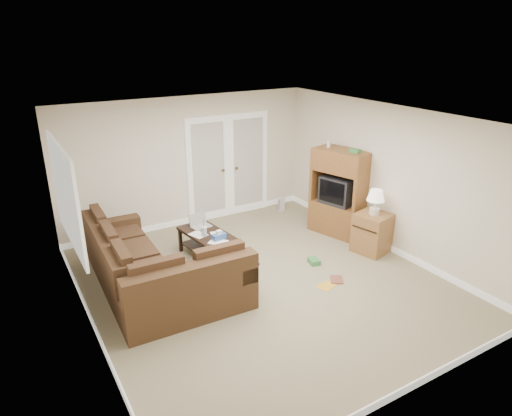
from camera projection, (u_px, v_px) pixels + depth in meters
floor at (263, 282)px, 7.00m from camera, size 5.50×5.50×0.00m
ceiling at (264, 119)px, 6.09m from camera, size 5.00×5.50×0.02m
wall_left at (82, 245)px, 5.36m from camera, size 0.02×5.50×2.50m
wall_right at (389, 179)px, 7.73m from camera, size 0.02×5.50×2.50m
wall_back at (188, 162)px, 8.75m from camera, size 5.00×0.02×2.50m
wall_front at (414, 295)px, 4.34m from camera, size 5.00×0.02×2.50m
baseboards at (263, 279)px, 6.98m from camera, size 5.00×5.50×0.10m
french_doors at (229, 167)px, 9.20m from camera, size 1.80×0.05×2.13m
window_left at (66, 196)px, 6.07m from camera, size 0.05×1.92×1.42m
sectional_sofa at (152, 273)px, 6.59m from camera, size 1.87×2.81×0.85m
coffee_table at (208, 244)px, 7.66m from camera, size 0.70×1.19×0.77m
tv_armoire at (340, 192)px, 8.44m from camera, size 0.81×1.12×1.73m
side_cabinet at (372, 230)px, 7.84m from camera, size 0.65×0.65×1.13m
space_heater at (281, 204)px, 9.74m from camera, size 0.12×0.10×0.29m
floor_magazine at (326, 286)px, 6.89m from camera, size 0.31×0.27×0.01m
floor_greenbox at (314, 261)px, 7.54m from camera, size 0.19×0.23×0.08m
floor_book at (331, 279)px, 7.06m from camera, size 0.29×0.31×0.02m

